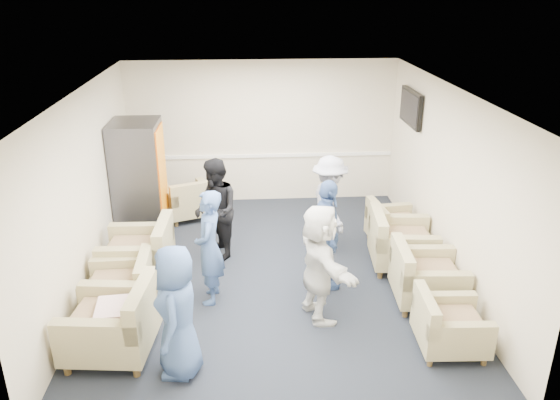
{
  "coord_description": "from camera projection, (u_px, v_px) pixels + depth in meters",
  "views": [
    {
      "loc": [
        -0.35,
        -7.01,
        4.02
      ],
      "look_at": [
        0.15,
        0.2,
        1.1
      ],
      "focal_mm": 35.0,
      "sensor_mm": 36.0,
      "label": 1
    }
  ],
  "objects": [
    {
      "name": "floor",
      "position": [
        271.0,
        275.0,
        8.01
      ],
      "size": [
        6.0,
        6.0,
        0.0
      ],
      "primitive_type": "plane",
      "color": "black",
      "rests_on": "ground"
    },
    {
      "name": "ceiling",
      "position": [
        270.0,
        91.0,
        7.0
      ],
      "size": [
        6.0,
        6.0,
        0.0
      ],
      "primitive_type": "plane",
      "rotation": [
        3.14,
        0.0,
        0.0
      ],
      "color": "silver",
      "rests_on": "back_wall"
    },
    {
      "name": "back_wall",
      "position": [
        262.0,
        133.0,
        10.28
      ],
      "size": [
        5.0,
        0.02,
        2.7
      ],
      "primitive_type": "cube",
      "color": "beige",
      "rests_on": "floor"
    },
    {
      "name": "front_wall",
      "position": [
        288.0,
        311.0,
        4.73
      ],
      "size": [
        5.0,
        0.02,
        2.7
      ],
      "primitive_type": "cube",
      "color": "beige",
      "rests_on": "floor"
    },
    {
      "name": "left_wall",
      "position": [
        85.0,
        193.0,
        7.35
      ],
      "size": [
        0.02,
        6.0,
        2.7
      ],
      "primitive_type": "cube",
      "color": "beige",
      "rests_on": "floor"
    },
    {
      "name": "right_wall",
      "position": [
        448.0,
        185.0,
        7.66
      ],
      "size": [
        0.02,
        6.0,
        2.7
      ],
      "primitive_type": "cube",
      "color": "beige",
      "rests_on": "floor"
    },
    {
      "name": "chair_rail",
      "position": [
        263.0,
        156.0,
        10.43
      ],
      "size": [
        4.98,
        0.04,
        0.06
      ],
      "primitive_type": "cube",
      "color": "white",
      "rests_on": "back_wall"
    },
    {
      "name": "tv",
      "position": [
        411.0,
        108.0,
        9.07
      ],
      "size": [
        0.1,
        1.0,
        0.58
      ],
      "color": "black",
      "rests_on": "right_wall"
    },
    {
      "name": "armchair_left_near",
      "position": [
        116.0,
        325.0,
        6.19
      ],
      "size": [
        1.04,
        1.04,
        0.76
      ],
      "rotation": [
        0.0,
        0.0,
        -1.68
      ],
      "color": "tan",
      "rests_on": "floor"
    },
    {
      "name": "armchair_left_mid",
      "position": [
        123.0,
        289.0,
        7.01
      ],
      "size": [
        0.84,
        0.84,
        0.66
      ],
      "rotation": [
        0.0,
        0.0,
        -1.54
      ],
      "color": "tan",
      "rests_on": "floor"
    },
    {
      "name": "armchair_left_far",
      "position": [
        142.0,
        255.0,
        7.77
      ],
      "size": [
        0.97,
        0.97,
        0.75
      ],
      "rotation": [
        0.0,
        0.0,
        -1.61
      ],
      "color": "tan",
      "rests_on": "floor"
    },
    {
      "name": "armchair_right_near",
      "position": [
        446.0,
        327.0,
        6.3
      ],
      "size": [
        0.79,
        0.79,
        0.6
      ],
      "rotation": [
        0.0,
        0.0,
        1.52
      ],
      "color": "tan",
      "rests_on": "floor"
    },
    {
      "name": "armchair_right_midnear",
      "position": [
        423.0,
        279.0,
        7.22
      ],
      "size": [
        0.93,
        0.93,
        0.7
      ],
      "rotation": [
        0.0,
        0.0,
        1.51
      ],
      "color": "tan",
      "rests_on": "floor"
    },
    {
      "name": "armchair_right_midfar",
      "position": [
        398.0,
        244.0,
        8.13
      ],
      "size": [
        0.99,
        0.99,
        0.73
      ],
      "rotation": [
        0.0,
        0.0,
        1.48
      ],
      "color": "tan",
      "rests_on": "floor"
    },
    {
      "name": "armchair_right_far",
      "position": [
        392.0,
        227.0,
        8.8
      ],
      "size": [
        0.87,
        0.87,
        0.63
      ],
      "rotation": [
        0.0,
        0.0,
        1.68
      ],
      "color": "tan",
      "rests_on": "floor"
    },
    {
      "name": "armchair_corner",
      "position": [
        189.0,
        201.0,
        9.82
      ],
      "size": [
        1.03,
        1.03,
        0.64
      ],
      "rotation": [
        0.0,
        0.0,
        3.51
      ],
      "color": "tan",
      "rests_on": "floor"
    },
    {
      "name": "vending_machine",
      "position": [
        139.0,
        179.0,
        9.03
      ],
      "size": [
        0.78,
        0.91,
        1.93
      ],
      "color": "#4B4B52",
      "rests_on": "floor"
    },
    {
      "name": "backpack",
      "position": [
        155.0,
        283.0,
        7.32
      ],
      "size": [
        0.27,
        0.2,
        0.47
      ],
      "rotation": [
        0.0,
        0.0,
        -0.01
      ],
      "color": "black",
      "rests_on": "floor"
    },
    {
      "name": "pillow",
      "position": [
        112.0,
        311.0,
        6.13
      ],
      "size": [
        0.39,
        0.49,
        0.13
      ],
      "primitive_type": "cube",
      "rotation": [
        0.0,
        0.0,
        -1.48
      ],
      "color": "#F3DFD3",
      "rests_on": "armchair_left_near"
    },
    {
      "name": "person_front_left",
      "position": [
        178.0,
        312.0,
        5.77
      ],
      "size": [
        0.53,
        0.77,
        1.52
      ],
      "primitive_type": "imported",
      "rotation": [
        0.0,
        0.0,
        -1.64
      ],
      "color": "#3D5993",
      "rests_on": "floor"
    },
    {
      "name": "person_mid_left",
      "position": [
        209.0,
        247.0,
        7.11
      ],
      "size": [
        0.41,
        0.59,
        1.57
      ],
      "primitive_type": "imported",
      "rotation": [
        0.0,
        0.0,
        -1.63
      ],
      "color": "#3D5993",
      "rests_on": "floor"
    },
    {
      "name": "person_back_left",
      "position": [
        216.0,
        210.0,
        8.25
      ],
      "size": [
        0.82,
        0.92,
        1.58
      ],
      "primitive_type": "imported",
      "rotation": [
        0.0,
        0.0,
        -1.23
      ],
      "color": "black",
      "rests_on": "floor"
    },
    {
      "name": "person_back_right",
      "position": [
        329.0,
        204.0,
        8.51
      ],
      "size": [
        0.73,
        1.08,
        1.54
      ],
      "primitive_type": "imported",
      "rotation": [
        0.0,
        0.0,
        1.73
      ],
      "color": "silver",
      "rests_on": "floor"
    },
    {
      "name": "person_mid_right",
      "position": [
        327.0,
        235.0,
        7.43
      ],
      "size": [
        0.44,
        0.95,
        1.58
      ],
      "primitive_type": "imported",
      "rotation": [
        0.0,
        0.0,
        1.63
      ],
      "color": "#3D5993",
      "rests_on": "floor"
    },
    {
      "name": "person_front_right",
      "position": [
        320.0,
        263.0,
        6.74
      ],
      "size": [
        0.78,
        1.5,
        1.54
      ],
      "primitive_type": "imported",
      "rotation": [
        0.0,
        0.0,
        1.81
      ],
      "color": "silver",
      "rests_on": "floor"
    }
  ]
}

